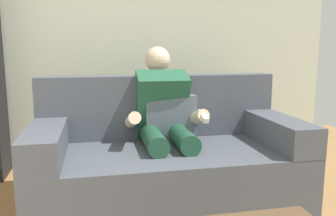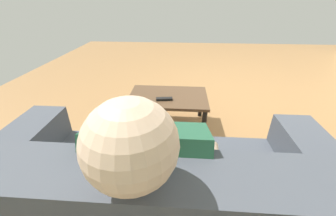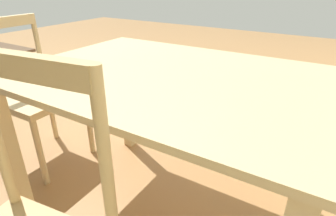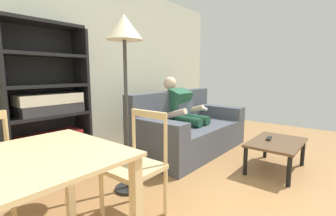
% 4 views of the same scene
% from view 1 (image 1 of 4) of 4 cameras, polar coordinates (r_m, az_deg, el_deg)
% --- Properties ---
extents(wall_back, '(6.19, 0.12, 2.62)m').
position_cam_1_polar(wall_back, '(3.60, -22.68, 11.56)').
color(wall_back, beige).
rests_on(wall_back, ground_plane).
extents(couch, '(1.94, 0.97, 0.93)m').
position_cam_1_polar(couch, '(2.67, -0.29, -8.08)').
color(couch, '#474C56').
rests_on(couch, ground_plane).
extents(person_lounging, '(0.59, 0.98, 1.17)m').
position_cam_1_polar(person_lounging, '(2.68, -0.63, -1.98)').
color(person_lounging, '#23563D').
rests_on(person_lounging, ground_plane).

